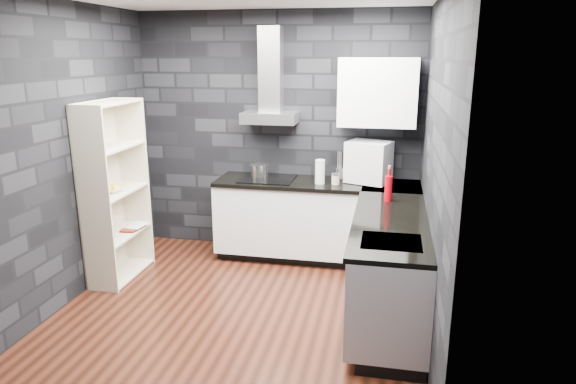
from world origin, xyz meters
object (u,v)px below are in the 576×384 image
(glass_vase, at_px, (320,172))
(fruit_bowl, at_px, (112,190))
(pot, at_px, (259,171))
(storage_jar, at_px, (335,180))
(utensil_crock, at_px, (339,174))
(red_bottle, at_px, (388,189))
(bookshelf, at_px, (115,192))
(appliance_garage, at_px, (369,162))

(glass_vase, distance_m, fruit_bowl, 2.12)
(pot, height_order, storage_jar, pot)
(utensil_crock, relative_size, red_bottle, 0.59)
(glass_vase, bearing_deg, red_bottle, -36.98)
(glass_vase, relative_size, red_bottle, 1.07)
(pot, relative_size, fruit_bowl, 0.99)
(utensil_crock, height_order, red_bottle, red_bottle)
(glass_vase, distance_m, utensil_crock, 0.27)
(utensil_crock, height_order, bookshelf, bookshelf)
(pot, relative_size, glass_vase, 0.77)
(storage_jar, distance_m, utensil_crock, 0.19)
(storage_jar, xyz_separation_m, red_bottle, (0.55, -0.54, 0.07))
(storage_jar, bearing_deg, red_bottle, -44.50)
(pot, distance_m, storage_jar, 0.89)
(glass_vase, bearing_deg, fruit_bowl, -157.94)
(bookshelf, relative_size, fruit_bowl, 9.01)
(appliance_garage, height_order, fruit_bowl, appliance_garage)
(utensil_crock, bearing_deg, storage_jar, -94.94)
(appliance_garage, bearing_deg, bookshelf, -141.40)
(fruit_bowl, bearing_deg, bookshelf, 90.00)
(bookshelf, bearing_deg, utensil_crock, 34.69)
(pot, height_order, fruit_bowl, pot)
(storage_jar, bearing_deg, bookshelf, -160.70)
(pot, height_order, glass_vase, glass_vase)
(red_bottle, bearing_deg, fruit_bowl, -174.61)
(storage_jar, bearing_deg, utensil_crock, 85.06)
(pot, xyz_separation_m, bookshelf, (-1.26, -0.91, -0.07))
(bookshelf, bearing_deg, glass_vase, 31.92)
(appliance_garage, relative_size, red_bottle, 1.81)
(fruit_bowl, bearing_deg, pot, 37.30)
(red_bottle, xyz_separation_m, bookshelf, (-2.68, -0.20, -0.12))
(pot, bearing_deg, storage_jar, -10.49)
(glass_vase, relative_size, storage_jar, 2.54)
(bookshelf, bearing_deg, storage_jar, 30.46)
(pot, bearing_deg, appliance_garage, -0.66)
(storage_jar, distance_m, red_bottle, 0.78)
(red_bottle, bearing_deg, storage_jar, 135.50)
(pot, relative_size, appliance_garage, 0.46)
(glass_vase, distance_m, appliance_garage, 0.53)
(storage_jar, distance_m, fruit_bowl, 2.27)
(glass_vase, height_order, storage_jar, glass_vase)
(bookshelf, xyz_separation_m, fruit_bowl, (0.00, -0.05, 0.04))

